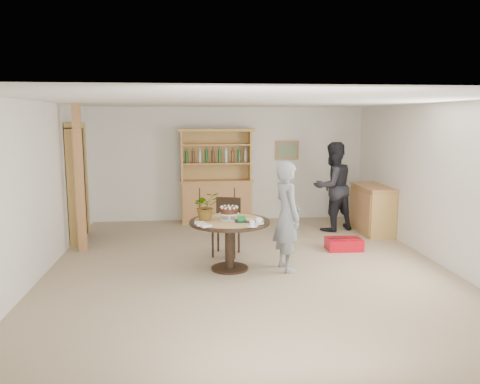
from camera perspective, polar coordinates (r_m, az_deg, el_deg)
name	(u,v)px	position (r m, az deg, el deg)	size (l,w,h in m)	color
ground	(248,268)	(7.22, 0.95, -9.24)	(7.00, 7.00, 0.00)	tan
room_shell	(248,154)	(6.89, 1.00, 4.66)	(6.04, 7.04, 2.52)	white
doorway	(77,181)	(9.13, -19.23, 1.24)	(0.13, 1.10, 2.18)	black
pine_post	(80,179)	(8.29, -18.95, 1.51)	(0.12, 0.12, 2.50)	tan
hutch	(216,191)	(10.19, -2.90, 0.12)	(1.62, 0.54, 2.04)	#B1894B
sideboard	(372,209)	(9.67, 15.83, -1.99)	(0.54, 1.26, 0.94)	#B1894B
dining_table	(230,230)	(7.01, -1.28, -4.68)	(1.20, 1.20, 0.76)	black
dining_chair	(227,223)	(7.82, -1.60, -3.74)	(0.53, 0.53, 0.95)	black
birthday_cake	(229,211)	(6.99, -1.32, -2.37)	(0.30, 0.30, 0.20)	white
flower_vase	(206,206)	(6.96, -4.20, -1.72)	(0.38, 0.33, 0.42)	#3F7233
gift_tray	(245,220)	(6.86, 0.59, -3.42)	(0.30, 0.20, 0.08)	black
coffee_cup_a	(259,221)	(6.73, 2.31, -3.55)	(0.15, 0.15, 0.09)	white
coffee_cup_b	(252,224)	(6.55, 1.48, -3.94)	(0.15, 0.15, 0.08)	white
napkins	(202,224)	(6.64, -4.60, -3.96)	(0.24, 0.33, 0.03)	white
teen_boy	(287,216)	(6.98, 5.76, -2.94)	(0.60, 0.39, 1.65)	gray
adult_person	(333,187)	(9.59, 11.24, 0.65)	(0.87, 0.68, 1.79)	black
red_suitcase	(344,244)	(8.35, 12.55, -6.21)	(0.61, 0.42, 0.21)	red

